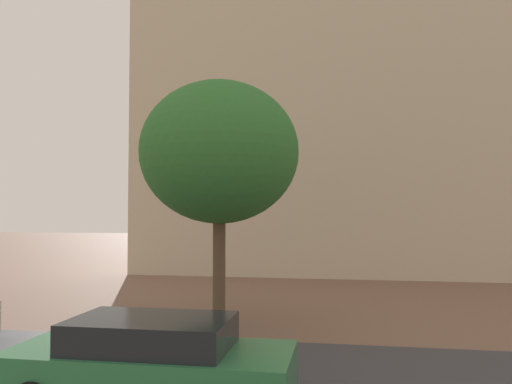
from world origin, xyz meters
The scene contains 5 objects.
ground_plane centered at (0.00, 10.00, 0.00)m, with size 120.00×120.00×0.00m, color brown.
street_asphalt_strip centered at (0.00, 7.88, 0.00)m, with size 120.00×6.26×0.00m, color #38383D.
landmark_building centered at (3.77, 28.09, 10.35)m, with size 24.30×11.14×31.69m.
car_green centered at (-0.93, 6.50, 0.70)m, with size 4.58×2.06×1.44m.
tree_curb_far centered at (-1.21, 12.22, 4.78)m, with size 4.38×4.38×6.77m.
Camera 1 is at (2.13, -1.41, 3.16)m, focal length 35.72 mm.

